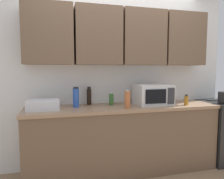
# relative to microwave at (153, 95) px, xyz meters

# --- Properties ---
(wall_back_with_cabinets) EXTENTS (3.43, 0.38, 2.60)m
(wall_back_with_cabinets) POSITION_rel_microwave_xyz_m (-0.42, 0.25, 0.54)
(wall_back_with_cabinets) COLOR white
(wall_back_with_cabinets) RESTS_ON ground_plane
(counter_run) EXTENTS (2.56, 0.63, 0.90)m
(counter_run) POSITION_rel_microwave_xyz_m (-0.42, 0.02, -0.59)
(counter_run) COLOR brown
(counter_run) RESTS_ON ground_plane
(microwave) EXTENTS (0.48, 0.37, 0.28)m
(microwave) POSITION_rel_microwave_xyz_m (0.00, 0.00, 0.00)
(microwave) COLOR silver
(microwave) RESTS_ON counter_run
(dish_rack) EXTENTS (0.38, 0.30, 0.12)m
(dish_rack) POSITION_rel_microwave_xyz_m (-1.45, 0.02, -0.08)
(dish_rack) COLOR silver
(dish_rack) RESTS_ON counter_run
(bottle_amber_vinegar) EXTENTS (0.05, 0.05, 0.14)m
(bottle_amber_vinegar) POSITION_rel_microwave_xyz_m (0.43, -0.14, -0.07)
(bottle_amber_vinegar) COLOR #AD701E
(bottle_amber_vinegar) RESTS_ON counter_run
(bottle_spice_jar) EXTENTS (0.07, 0.07, 0.23)m
(bottle_spice_jar) POSITION_rel_microwave_xyz_m (-0.43, -0.16, -0.03)
(bottle_spice_jar) COLOR #BC6638
(bottle_spice_jar) RESTS_ON counter_run
(bottle_blue_cleaner) EXTENTS (0.08, 0.08, 0.26)m
(bottle_blue_cleaner) POSITION_rel_microwave_xyz_m (-1.05, 0.09, -0.01)
(bottle_blue_cleaner) COLOR #2D56B7
(bottle_blue_cleaner) RESTS_ON counter_run
(bottle_green_oil) EXTENTS (0.06, 0.06, 0.18)m
(bottle_green_oil) POSITION_rel_microwave_xyz_m (-0.56, 0.15, -0.06)
(bottle_green_oil) COLOR #386B2D
(bottle_green_oil) RESTS_ON counter_run
(bottle_soy_dark) EXTENTS (0.06, 0.06, 0.25)m
(bottle_soy_dark) POSITION_rel_microwave_xyz_m (-0.85, 0.23, -0.02)
(bottle_soy_dark) COLOR black
(bottle_soy_dark) RESTS_ON counter_run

